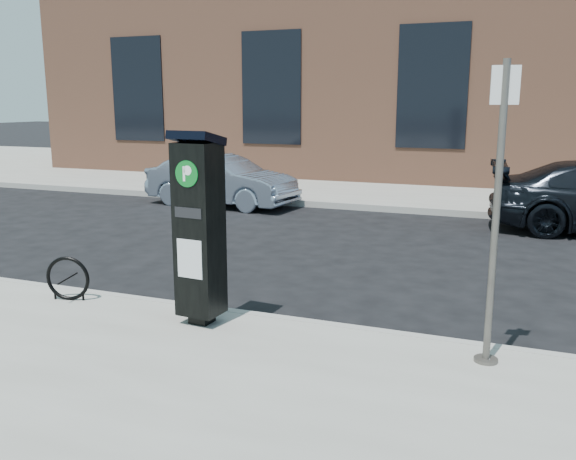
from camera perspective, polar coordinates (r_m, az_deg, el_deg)
The scene contains 9 objects.
ground at distance 7.19m, azimuth -1.82°, elevation -9.06°, with size 120.00×120.00×0.00m, color black.
sidewalk_far at distance 20.50m, azimuth 13.77°, elevation 4.55°, with size 60.00×12.00×0.15m, color gray.
curb_near at distance 7.15m, azimuth -1.89°, elevation -8.55°, with size 60.00×0.12×0.16m, color #9E9B93.
curb_far at distance 14.65m, azimuth 10.58°, elevation 1.88°, with size 60.00×0.12×0.16m, color #9E9B93.
building at distance 23.37m, azimuth 15.31°, elevation 15.35°, with size 28.00×10.05×8.25m.
parking_kiosk at distance 6.67m, azimuth -8.31°, elevation 0.31°, with size 0.52×0.47×2.13m.
sign_pole at distance 5.83m, azimuth 18.87°, elevation 1.01°, with size 0.24×0.22×2.79m.
bike_rack at distance 8.05m, azimuth -19.91°, elevation -4.30°, with size 0.56×0.18×0.56m.
car_silver at distance 15.43m, azimuth -6.25°, elevation 4.62°, with size 1.35×3.87×1.27m, color gray.
Camera 1 is at (2.65, -6.17, 2.57)m, focal length 38.00 mm.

